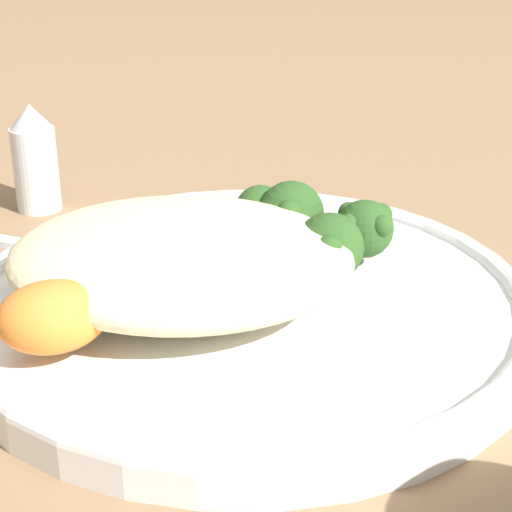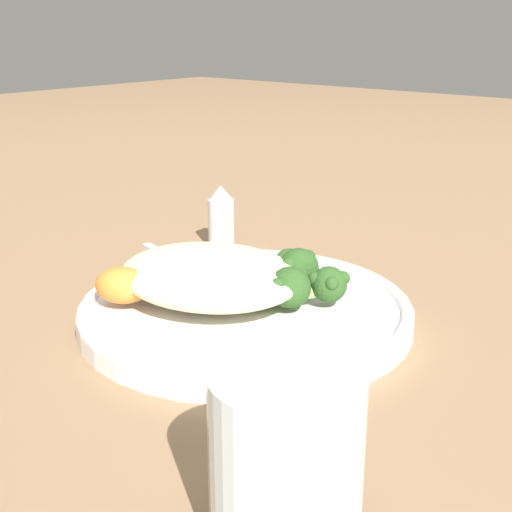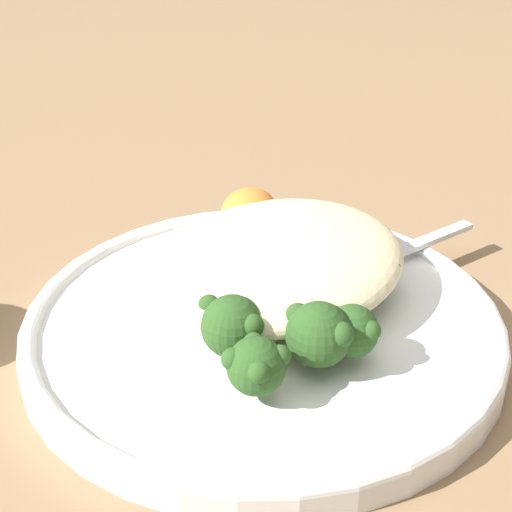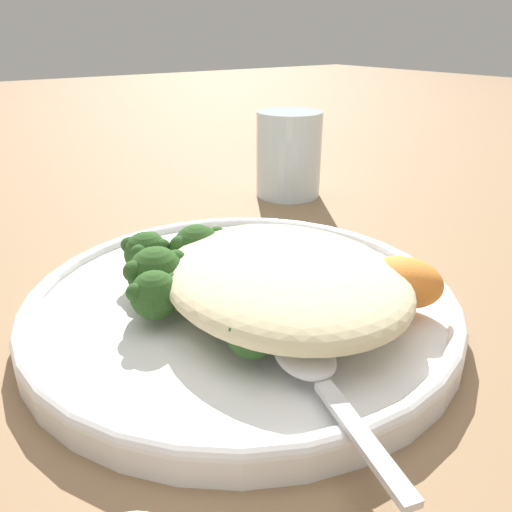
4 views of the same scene
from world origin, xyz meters
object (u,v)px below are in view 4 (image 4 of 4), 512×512
at_px(broccoli_stalk_1, 180,261).
at_px(broccoli_stalk_3, 196,291).
at_px(broccoli_stalk_0, 205,253).
at_px(broccoli_stalk_2, 172,276).
at_px(sweet_potato_chunk_0, 404,282).
at_px(water_glass, 289,154).
at_px(broccoli_stalk_5, 260,312).
at_px(plate, 243,303).
at_px(broccoli_stalk_4, 244,300).
at_px(spoon, 313,368).
at_px(quinoa_mound, 284,277).
at_px(sweet_potato_chunk_1, 313,285).

distance_m(broccoli_stalk_1, broccoli_stalk_3, 0.05).
bearing_deg(broccoli_stalk_3, broccoli_stalk_0, -119.21).
distance_m(broccoli_stalk_1, broccoli_stalk_2, 0.03).
distance_m(broccoli_stalk_2, sweet_potato_chunk_0, 0.15).
bearing_deg(water_glass, broccoli_stalk_2, 127.21).
xyz_separation_m(broccoli_stalk_5, sweet_potato_chunk_0, (-0.03, -0.09, 0.00)).
height_order(plate, broccoli_stalk_3, broccoli_stalk_3).
distance_m(broccoli_stalk_0, sweet_potato_chunk_0, 0.14).
height_order(sweet_potato_chunk_0, water_glass, water_glass).
relative_size(broccoli_stalk_3, broccoli_stalk_5, 1.22).
xyz_separation_m(broccoli_stalk_2, broccoli_stalk_4, (-0.05, -0.03, -0.00)).
xyz_separation_m(plate, broccoli_stalk_5, (-0.05, 0.02, 0.02)).
bearing_deg(sweet_potato_chunk_0, broccoli_stalk_3, 57.52).
distance_m(plate, broccoli_stalk_2, 0.06).
xyz_separation_m(broccoli_stalk_3, water_glass, (0.21, -0.25, 0.02)).
relative_size(broccoli_stalk_3, sweet_potato_chunk_0, 2.36).
distance_m(broccoli_stalk_0, broccoli_stalk_2, 0.04).
bearing_deg(sweet_potato_chunk_0, broccoli_stalk_1, 40.59).
xyz_separation_m(sweet_potato_chunk_0, spoon, (-0.02, 0.10, -0.01)).
bearing_deg(quinoa_mound, broccoli_stalk_5, 118.48).
bearing_deg(quinoa_mound, broccoli_stalk_3, 62.12).
bearing_deg(broccoli_stalk_4, broccoli_stalk_1, -111.44).
distance_m(plate, water_glass, 0.30).
bearing_deg(water_glass, plate, 135.14).
relative_size(plate, spoon, 2.48).
distance_m(plate, sweet_potato_chunk_1, 0.06).
bearing_deg(quinoa_mound, sweet_potato_chunk_1, -137.49).
height_order(quinoa_mound, water_glass, water_glass).
xyz_separation_m(sweet_potato_chunk_1, spoon, (-0.05, 0.05, -0.01)).
bearing_deg(plate, broccoli_stalk_0, 11.50).
height_order(broccoli_stalk_1, broccoli_stalk_2, broccoli_stalk_2).
height_order(quinoa_mound, sweet_potato_chunk_1, quinoa_mound).
xyz_separation_m(plate, broccoli_stalk_4, (-0.03, 0.02, 0.02)).
bearing_deg(broccoli_stalk_2, broccoli_stalk_5, 135.84).
bearing_deg(plate, broccoli_stalk_5, 157.55).
bearing_deg(spoon, water_glass, 158.85).
xyz_separation_m(plate, sweet_potato_chunk_1, (-0.04, -0.02, 0.03)).
xyz_separation_m(quinoa_mound, broccoli_stalk_3, (0.03, 0.05, -0.01)).
distance_m(broccoli_stalk_0, broccoli_stalk_1, 0.02).
distance_m(broccoli_stalk_3, sweet_potato_chunk_0, 0.13).
height_order(quinoa_mound, broccoli_stalk_4, quinoa_mound).
distance_m(broccoli_stalk_2, spoon, 0.12).
xyz_separation_m(plate, broccoli_stalk_3, (-0.00, 0.04, 0.02)).
distance_m(sweet_potato_chunk_0, water_glass, 0.31).
height_order(broccoli_stalk_2, broccoli_stalk_4, broccoli_stalk_2).
bearing_deg(plate, broccoli_stalk_4, 146.76).
height_order(plate, broccoli_stalk_1, broccoli_stalk_1).
xyz_separation_m(broccoli_stalk_5, sweet_potato_chunk_1, (0.00, -0.04, 0.00)).
distance_m(broccoli_stalk_0, spoon, 0.14).
bearing_deg(broccoli_stalk_0, broccoli_stalk_5, 145.20).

